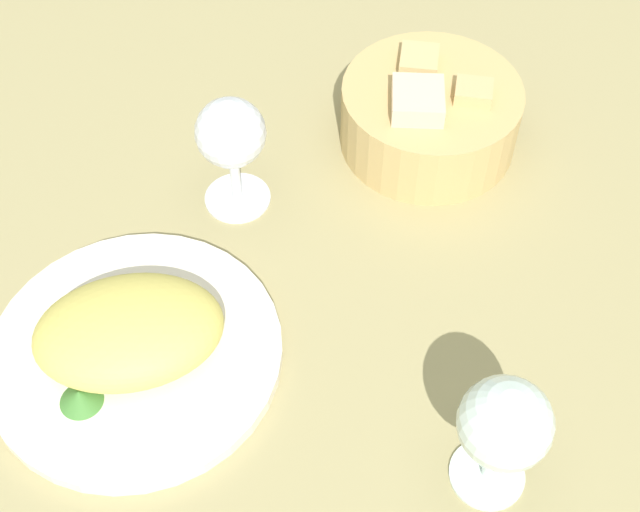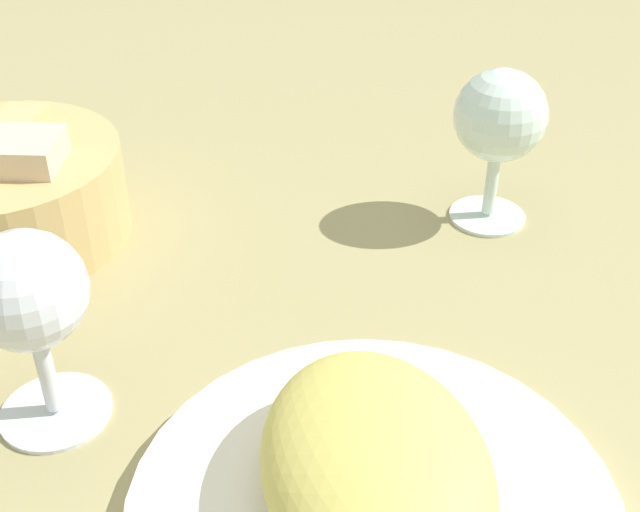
% 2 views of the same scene
% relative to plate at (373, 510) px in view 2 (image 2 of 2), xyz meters
% --- Properties ---
extents(ground_plane, '(1.40, 1.40, 0.02)m').
position_rel_plate_xyz_m(ground_plane, '(0.17, 0.10, -0.02)').
color(ground_plane, tan).
extents(plate, '(0.26, 0.26, 0.01)m').
position_rel_plate_xyz_m(plate, '(0.00, 0.00, 0.00)').
color(plate, white).
rests_on(plate, ground_plane).
extents(omelette, '(0.18, 0.14, 0.06)m').
position_rel_plate_xyz_m(omelette, '(0.00, 0.00, 0.03)').
color(omelette, '#D2C25D').
rests_on(omelette, plate).
extents(bread_basket, '(0.18, 0.18, 0.09)m').
position_rel_plate_xyz_m(bread_basket, '(0.27, 0.27, 0.03)').
color(bread_basket, tan).
rests_on(bread_basket, ground_plane).
extents(wine_glass_near, '(0.07, 0.07, 0.13)m').
position_rel_plate_xyz_m(wine_glass_near, '(0.30, -0.11, 0.08)').
color(wine_glass_near, silver).
rests_on(wine_glass_near, ground_plane).
extents(wine_glass_far, '(0.07, 0.07, 0.13)m').
position_rel_plate_xyz_m(wine_glass_far, '(0.08, 0.19, 0.08)').
color(wine_glass_far, silver).
rests_on(wine_glass_far, ground_plane).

